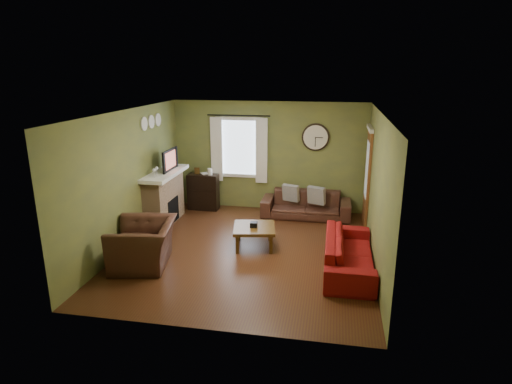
% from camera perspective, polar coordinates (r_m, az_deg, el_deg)
% --- Properties ---
extents(floor, '(4.60, 5.20, 0.00)m').
position_cam_1_polar(floor, '(8.21, -1.20, -7.80)').
color(floor, '#422211').
rests_on(floor, ground).
extents(ceiling, '(4.60, 5.20, 0.00)m').
position_cam_1_polar(ceiling, '(7.53, -1.32, 10.58)').
color(ceiling, white).
rests_on(ceiling, ground).
extents(wall_left, '(0.00, 5.20, 2.60)m').
position_cam_1_polar(wall_left, '(8.52, -16.59, 1.69)').
color(wall_left, olive).
rests_on(wall_left, ground).
extents(wall_right, '(0.00, 5.20, 2.60)m').
position_cam_1_polar(wall_right, '(7.65, 15.85, 0.14)').
color(wall_right, olive).
rests_on(wall_right, ground).
extents(wall_back, '(4.60, 0.00, 2.60)m').
position_cam_1_polar(wall_back, '(10.26, 1.68, 4.76)').
color(wall_back, olive).
rests_on(wall_back, ground).
extents(wall_front, '(4.60, 0.00, 2.60)m').
position_cam_1_polar(wall_front, '(5.38, -6.90, -6.20)').
color(wall_front, olive).
rests_on(wall_front, ground).
extents(fireplace, '(0.40, 1.40, 1.10)m').
position_cam_1_polar(fireplace, '(9.64, -12.14, -0.96)').
color(fireplace, tan).
rests_on(fireplace, floor).
extents(firebox, '(0.04, 0.60, 0.55)m').
position_cam_1_polar(firebox, '(9.65, -11.01, -2.44)').
color(firebox, black).
rests_on(firebox, fireplace).
extents(mantel, '(0.58, 1.60, 0.08)m').
position_cam_1_polar(mantel, '(9.48, -12.18, 2.44)').
color(mantel, white).
rests_on(mantel, fireplace).
extents(tv, '(0.08, 0.60, 0.35)m').
position_cam_1_polar(tv, '(9.56, -11.81, 3.89)').
color(tv, black).
rests_on(tv, mantel).
extents(tv_screen, '(0.02, 0.62, 0.36)m').
position_cam_1_polar(tv_screen, '(9.52, -11.38, 4.21)').
color(tv_screen, '#994C3F').
rests_on(tv_screen, mantel).
extents(medallion_left, '(0.28, 0.28, 0.03)m').
position_cam_1_polar(medallion_left, '(9.05, -14.69, 8.79)').
color(medallion_left, white).
rests_on(medallion_left, wall_left).
extents(medallion_mid, '(0.28, 0.28, 0.03)m').
position_cam_1_polar(medallion_mid, '(9.36, -13.79, 9.09)').
color(medallion_mid, white).
rests_on(medallion_mid, wall_left).
extents(medallion_right, '(0.28, 0.28, 0.03)m').
position_cam_1_polar(medallion_right, '(9.68, -12.95, 9.37)').
color(medallion_right, white).
rests_on(medallion_right, wall_left).
extents(window_pane, '(1.00, 0.02, 1.30)m').
position_cam_1_polar(window_pane, '(10.33, -2.18, 5.96)').
color(window_pane, silver).
rests_on(window_pane, wall_back).
extents(curtain_rod, '(0.03, 0.03, 1.50)m').
position_cam_1_polar(curtain_rod, '(10.12, -2.36, 10.16)').
color(curtain_rod, black).
rests_on(curtain_rod, wall_back).
extents(curtain_left, '(0.28, 0.04, 1.55)m').
position_cam_1_polar(curtain_left, '(10.38, -5.28, 5.67)').
color(curtain_left, white).
rests_on(curtain_left, wall_back).
extents(curtain_right, '(0.28, 0.04, 1.55)m').
position_cam_1_polar(curtain_right, '(10.14, 0.74, 5.49)').
color(curtain_right, white).
rests_on(curtain_right, wall_back).
extents(wall_clock, '(0.64, 0.06, 0.64)m').
position_cam_1_polar(wall_clock, '(10.01, 7.94, 7.24)').
color(wall_clock, white).
rests_on(wall_clock, wall_back).
extents(door, '(0.05, 0.90, 2.10)m').
position_cam_1_polar(door, '(9.50, 14.63, 1.75)').
color(door, brown).
rests_on(door, floor).
extents(bookshelf, '(0.74, 0.31, 0.87)m').
position_cam_1_polar(bookshelf, '(10.47, -7.04, 0.02)').
color(bookshelf, black).
rests_on(bookshelf, floor).
extents(book, '(0.26, 0.27, 0.02)m').
position_cam_1_polar(book, '(10.35, -7.30, 2.81)').
color(book, '#4A3112').
rests_on(book, bookshelf).
extents(sofa_brown, '(2.03, 0.79, 0.59)m').
position_cam_1_polar(sofa_brown, '(9.96, 6.68, -1.66)').
color(sofa_brown, '#3E211A').
rests_on(sofa_brown, floor).
extents(pillow_left, '(0.40, 0.25, 0.39)m').
position_cam_1_polar(pillow_left, '(9.94, 4.66, -0.12)').
color(pillow_left, gray).
rests_on(pillow_left, sofa_brown).
extents(pillow_right, '(0.42, 0.26, 0.40)m').
position_cam_1_polar(pillow_right, '(9.81, 8.06, -0.46)').
color(pillow_right, gray).
rests_on(pillow_right, sofa_brown).
extents(sofa_red, '(0.80, 2.06, 0.60)m').
position_cam_1_polar(sofa_red, '(7.54, 12.30, -7.94)').
color(sofa_red, maroon).
rests_on(sofa_red, floor).
extents(armchair, '(1.24, 1.36, 0.77)m').
position_cam_1_polar(armchair, '(7.77, -14.78, -6.72)').
color(armchair, '#3E211A').
rests_on(armchair, floor).
extents(coffee_table, '(0.91, 0.91, 0.42)m').
position_cam_1_polar(coffee_table, '(8.29, -0.24, -5.98)').
color(coffee_table, '#4A3112').
rests_on(coffee_table, floor).
extents(tissue_box, '(0.14, 0.14, 0.10)m').
position_cam_1_polar(tissue_box, '(8.19, -0.30, -4.81)').
color(tissue_box, black).
rests_on(tissue_box, coffee_table).
extents(wine_glass_a, '(0.07, 0.07, 0.19)m').
position_cam_1_polar(wine_glass_a, '(8.95, -13.42, 2.45)').
color(wine_glass_a, white).
rests_on(wine_glass_a, mantel).
extents(wine_glass_b, '(0.07, 0.07, 0.20)m').
position_cam_1_polar(wine_glass_b, '(9.07, -13.10, 2.68)').
color(wine_glass_b, white).
rests_on(wine_glass_b, mantel).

